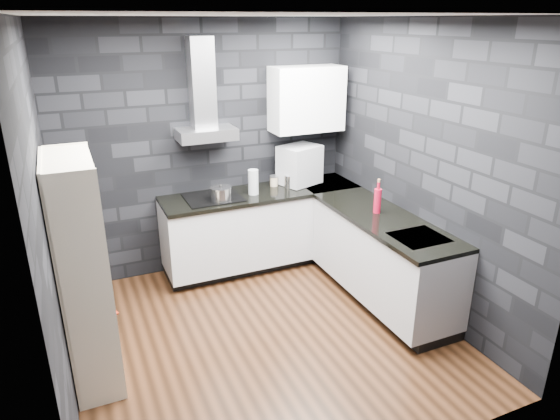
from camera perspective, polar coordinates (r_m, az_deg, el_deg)
ground at (r=4.65m, az=-1.76°, el=-14.07°), size 3.20×3.20×0.00m
ceiling at (r=3.81m, az=-2.24°, el=21.38°), size 3.20×3.20×0.00m
wall_back at (r=5.51m, az=-8.34°, el=6.89°), size 3.20×0.05×2.70m
wall_front at (r=2.72m, az=11.08°, el=-8.55°), size 3.20×0.05×2.70m
wall_left at (r=3.79m, az=-25.44°, el=-1.62°), size 0.05×3.20×2.70m
wall_right at (r=4.85m, az=16.20°, el=4.30°), size 0.05×3.20×2.70m
toekick_back at (r=5.86m, az=-2.18°, el=-5.61°), size 2.18×0.50×0.10m
toekick_right at (r=5.26m, az=11.63°, el=-9.39°), size 0.50×1.78×0.10m
counter_back_cab at (r=5.65m, az=-2.09°, el=-1.88°), size 2.20×0.60×0.76m
counter_right_cab at (r=5.04m, az=11.61°, el=-5.27°), size 0.60×1.80×0.76m
counter_back_top at (r=5.49m, az=-2.11°, el=1.93°), size 2.20×0.62×0.04m
counter_right_top at (r=4.87m, az=11.86°, el=-1.07°), size 0.62×1.80×0.04m
counter_corner_top at (r=5.83m, az=5.18°, el=2.99°), size 0.62×0.62×0.04m
hood_body at (r=5.27m, az=-8.40°, el=8.58°), size 0.60×0.34×0.12m
hood_chimney at (r=5.25m, az=-8.92°, el=14.16°), size 0.24×0.20×0.90m
upper_cabinet at (r=5.62m, az=3.06°, el=12.55°), size 0.80×0.35×0.70m
cooktop at (r=5.33m, az=-7.65°, el=1.43°), size 0.58×0.50×0.01m
sink_rim at (r=4.51m, az=15.60°, el=-3.05°), size 0.44×0.40×0.01m
pot at (r=5.21m, az=-6.76°, el=1.81°), size 0.26×0.26×0.13m
glass_vase at (r=5.37m, az=-3.08°, el=3.21°), size 0.15×0.15×0.27m
storage_jar at (r=5.66m, az=-0.71°, el=3.28°), size 0.11×0.11×0.11m
utensil_crock at (r=5.60m, az=1.08°, el=3.29°), size 0.12×0.12×0.14m
appliance_garage at (r=5.69m, az=2.25°, el=5.20°), size 0.52×0.47×0.44m
red_bottle at (r=4.93m, az=11.07°, el=1.02°), size 0.08×0.08×0.24m
bookshelf at (r=4.02m, az=-21.53°, el=-6.79°), size 0.53×0.86×1.80m
fruit_bowl at (r=3.90m, az=-21.49°, el=-7.07°), size 0.30×0.30×0.06m
book_red at (r=4.27m, az=-20.90°, el=-10.04°), size 0.17×0.08×0.24m
book_second at (r=4.32m, az=-21.62°, el=-9.45°), size 0.16×0.04×0.22m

